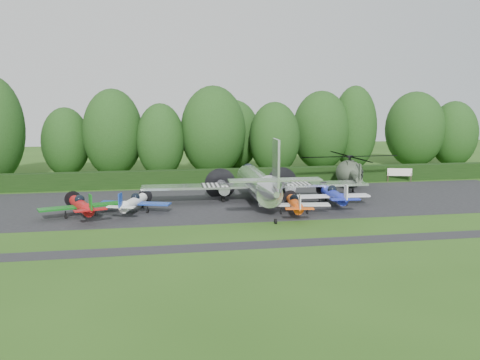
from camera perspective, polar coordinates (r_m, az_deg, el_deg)
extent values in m
plane|color=#254814|center=(44.63, -0.57, -4.95)|extent=(160.00, 160.00, 0.00)
cube|color=black|center=(54.28, -2.37, -2.48)|extent=(70.00, 18.00, 0.01)
cube|color=black|center=(38.93, 0.95, -7.01)|extent=(70.00, 2.00, 0.00)
cube|color=black|center=(65.02, -3.73, -0.62)|extent=(90.00, 1.60, 2.00)
cylinder|color=silver|center=(53.78, 1.91, -0.41)|extent=(2.43, 12.68, 2.43)
cone|color=silver|center=(60.66, 0.48, 0.64)|extent=(2.43, 1.59, 2.43)
cone|color=silver|center=(46.39, 3.91, -1.24)|extent=(2.43, 3.17, 2.43)
sphere|color=black|center=(59.60, 0.67, 1.01)|extent=(1.59, 1.59, 1.59)
cube|color=silver|center=(54.85, 1.67, -0.57)|extent=(23.25, 2.54, 0.23)
cube|color=white|center=(54.11, -2.71, -0.56)|extent=(2.75, 2.64, 0.05)
cube|color=white|center=(55.86, 5.92, -0.31)|extent=(2.75, 2.64, 0.05)
cylinder|color=silver|center=(54.91, -1.92, -0.84)|extent=(1.16, 3.38, 1.16)
cylinder|color=silver|center=(56.29, 4.91, -0.63)|extent=(1.16, 3.38, 1.16)
cylinder|color=black|center=(57.23, -2.27, -0.44)|extent=(3.38, 0.03, 3.38)
cylinder|color=black|center=(58.56, 4.29, -0.25)|extent=(3.38, 0.03, 3.38)
cube|color=silver|center=(45.39, 4.19, 0.02)|extent=(7.93, 1.48, 0.15)
cube|color=silver|center=(44.89, 4.31, 1.83)|extent=(0.19, 2.33, 4.02)
cylinder|color=black|center=(54.71, -1.85, -2.11)|extent=(0.26, 0.95, 0.95)
cylinder|color=black|center=(56.09, 5.00, -1.87)|extent=(0.26, 0.95, 0.95)
cylinder|color=black|center=(45.66, 4.28, -4.42)|extent=(0.19, 0.47, 0.47)
cylinder|color=#A30F12|center=(49.35, -16.56, -2.65)|extent=(0.98, 5.64, 0.98)
sphere|color=black|center=(49.87, -16.51, -1.99)|extent=(0.86, 0.86, 0.86)
cube|color=#0D5C13|center=(49.88, -16.49, -2.71)|extent=(7.18, 1.33, 0.14)
cube|color=#A30F12|center=(46.00, -17.01, -3.16)|extent=(2.67, 0.72, 0.10)
cube|color=#0D5C13|center=(45.77, -17.07, -2.37)|extent=(0.10, 0.82, 1.33)
cylinder|color=black|center=(52.91, -16.15, -1.88)|extent=(1.54, 0.02, 1.54)
cylinder|color=black|center=(50.00, -18.00, -3.67)|extent=(0.14, 0.45, 0.45)
cylinder|color=black|center=(49.71, -14.95, -3.61)|extent=(0.14, 0.45, 0.45)
cylinder|color=black|center=(52.14, -16.21, -3.11)|extent=(0.12, 0.41, 0.41)
cylinder|color=white|center=(50.12, -11.29, -2.39)|extent=(0.91, 5.19, 0.91)
sphere|color=black|center=(50.59, -11.30, -1.79)|extent=(0.79, 0.79, 0.79)
cube|color=#193899|center=(50.61, -11.28, -2.44)|extent=(6.60, 1.23, 0.13)
cube|color=white|center=(47.02, -11.35, -2.83)|extent=(2.45, 0.66, 0.09)
cube|color=#193899|center=(46.81, -11.38, -2.12)|extent=(0.09, 0.75, 1.23)
cylinder|color=black|center=(53.41, -11.24, -1.70)|extent=(1.42, 0.02, 1.42)
cylinder|color=black|center=(50.60, -12.65, -3.32)|extent=(0.13, 0.42, 0.42)
cylinder|color=black|center=(50.56, -9.87, -3.25)|extent=(0.13, 0.42, 0.42)
cylinder|color=black|center=(52.69, -11.23, -2.82)|extent=(0.11, 0.38, 0.38)
cylinder|color=#F6510E|center=(48.81, 5.86, -2.57)|extent=(0.89, 5.12, 0.89)
sphere|color=black|center=(49.25, 5.69, -1.97)|extent=(0.78, 0.78, 0.78)
cube|color=silver|center=(49.27, 5.71, -2.63)|extent=(6.51, 1.21, 0.13)
cube|color=#F6510E|center=(45.88, 6.94, -3.03)|extent=(2.42, 0.65, 0.09)
cube|color=silver|center=(45.68, 6.99, -2.31)|extent=(0.09, 0.74, 1.21)
cylinder|color=black|center=(51.93, 4.85, -1.87)|extent=(1.40, 0.02, 1.40)
cylinder|color=black|center=(48.93, 4.39, -3.55)|extent=(0.13, 0.41, 0.41)
cylinder|color=black|center=(49.59, 7.10, -3.43)|extent=(0.13, 0.41, 0.41)
cylinder|color=black|center=(51.26, 5.09, -3.01)|extent=(0.11, 0.37, 0.37)
cylinder|color=#1C29AC|center=(52.98, 9.99, -1.62)|extent=(1.01, 5.77, 1.01)
sphere|color=black|center=(53.48, 9.77, -1.00)|extent=(0.88, 0.88, 0.88)
cube|color=silver|center=(53.49, 9.79, -1.69)|extent=(7.34, 1.36, 0.15)
cube|color=#1C29AC|center=(49.76, 11.38, -2.02)|extent=(2.73, 0.73, 0.10)
cube|color=silver|center=(49.54, 11.44, -1.27)|extent=(0.10, 0.84, 1.36)
cylinder|color=black|center=(56.43, 8.68, -0.95)|extent=(1.57, 0.02, 1.57)
cylinder|color=black|center=(52.99, 8.46, -2.64)|extent=(0.15, 0.46, 0.46)
cylinder|color=black|center=(53.93, 11.20, -2.52)|extent=(0.15, 0.46, 0.46)
cylinder|color=black|center=(55.68, 8.99, -2.12)|extent=(0.13, 0.42, 0.42)
ellipsoid|color=#3A4333|center=(64.45, 11.57, 0.75)|extent=(3.11, 5.71, 2.98)
cylinder|color=#3A4333|center=(60.32, 13.17, 0.45)|extent=(0.70, 5.99, 0.70)
cube|color=#3A4333|center=(57.40, 14.43, 0.89)|extent=(0.12, 0.90, 1.60)
cylinder|color=black|center=(64.27, 11.62, 2.08)|extent=(0.30, 0.30, 0.80)
cylinder|color=black|center=(64.22, 11.63, 2.47)|extent=(0.70, 0.70, 0.25)
cylinder|color=black|center=(64.22, 11.63, 2.47)|extent=(11.97, 11.97, 0.06)
cube|color=#3A4333|center=(63.57, 11.87, 1.68)|extent=(0.90, 2.00, 0.70)
ellipsoid|color=black|center=(65.91, 11.06, 1.03)|extent=(1.90, 1.90, 1.71)
cylinder|color=black|center=(65.05, 10.46, -0.47)|extent=(0.18, 0.56, 0.56)
cylinder|color=black|center=(65.78, 12.08, -0.42)|extent=(0.18, 0.56, 0.56)
cylinder|color=black|center=(61.78, 12.63, -1.08)|extent=(0.16, 0.48, 0.48)
cylinder|color=#3F3326|center=(70.15, 15.59, 0.24)|extent=(0.11, 0.11, 1.15)
cylinder|color=#3F3326|center=(71.45, 17.67, 0.30)|extent=(0.11, 0.11, 1.15)
cube|color=silver|center=(70.70, 16.66, 0.81)|extent=(3.06, 0.08, 0.96)
cylinder|color=black|center=(73.14, -2.86, 2.02)|extent=(0.70, 0.70, 4.00)
ellipsoid|color=#193310|center=(72.77, -2.88, 5.24)|extent=(8.83, 8.83, 12.23)
cylinder|color=black|center=(81.78, 12.02, 2.57)|extent=(0.70, 0.70, 4.05)
ellipsoid|color=#193310|center=(81.45, 12.12, 5.49)|extent=(6.58, 6.58, 12.38)
cylinder|color=black|center=(89.34, 21.72, 2.41)|extent=(0.70, 0.70, 3.31)
ellipsoid|color=#193310|center=(89.06, 21.84, 4.59)|extent=(7.23, 7.23, 10.11)
cylinder|color=black|center=(72.16, -8.41, 1.54)|extent=(0.70, 0.70, 3.24)
ellipsoid|color=#193310|center=(71.83, -8.47, 4.17)|extent=(6.40, 6.40, 9.90)
cylinder|color=black|center=(74.53, 3.67, 1.86)|extent=(0.70, 0.70, 3.29)
ellipsoid|color=#193310|center=(74.20, 3.69, 4.46)|extent=(7.04, 7.04, 10.05)
cylinder|color=black|center=(73.97, -13.30, 1.82)|extent=(0.70, 0.70, 3.86)
ellipsoid|color=#193310|center=(73.61, -13.41, 4.89)|extent=(7.94, 7.94, 11.81)
cylinder|color=black|center=(76.36, -17.99, 1.53)|extent=(0.70, 0.70, 3.06)
ellipsoid|color=#193310|center=(76.05, -18.10, 3.88)|extent=(6.42, 6.42, 9.34)
cylinder|color=black|center=(79.88, 8.58, 2.43)|extent=(0.70, 0.70, 3.80)
ellipsoid|color=#193310|center=(79.55, 8.64, 5.23)|extent=(8.41, 8.41, 11.61)
cylinder|color=black|center=(87.00, 18.04, 2.61)|extent=(0.70, 0.70, 3.78)
ellipsoid|color=#193310|center=(86.70, 18.16, 5.16)|extent=(9.03, 9.03, 11.56)
cylinder|color=black|center=(79.58, -0.67, 2.35)|extent=(0.70, 0.70, 3.37)
ellipsoid|color=#193310|center=(79.27, -0.68, 4.84)|extent=(7.75, 7.75, 10.30)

